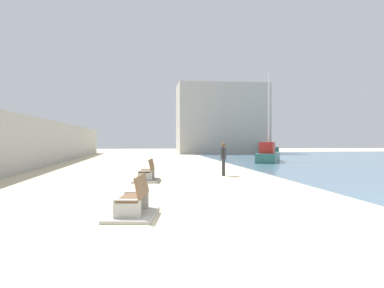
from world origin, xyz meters
The scene contains 8 objects.
ground_plane centered at (0.00, 18.00, 0.00)m, with size 120.00×120.00×0.00m, color beige.
seawall centered at (-7.50, 18.00, 1.62)m, with size 0.80×64.00×3.24m, color #ADAAA3.
bench_near centered at (-0.74, 1.75, 0.23)m, with size 1.36×2.22×0.98m.
bench_far centered at (-0.35, 10.01, 0.23)m, with size 1.31×2.20×0.98m.
person_walking centered at (3.52, 12.15, 0.99)m, with size 0.33×0.46×1.70m.
boat_far_left centered at (15.16, 43.25, 0.63)m, with size 2.00×6.25×1.54m.
boat_far_right centered at (9.61, 24.05, 0.66)m, with size 3.72×6.21×7.47m.
harbor_building centered at (10.05, 46.00, 4.67)m, with size 12.00×6.00×9.35m, color #ADAAA3.
Camera 1 is at (-0.49, -7.99, 1.81)m, focal length 37.81 mm.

